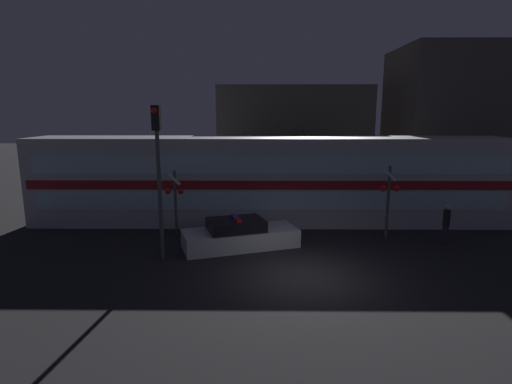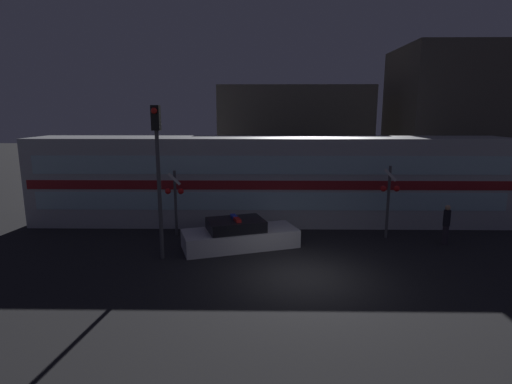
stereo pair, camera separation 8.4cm
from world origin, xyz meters
name	(u,v)px [view 1 (the left image)]	position (x,y,z in m)	size (l,w,h in m)	color
ground_plane	(303,277)	(0.00, 0.00, 0.00)	(120.00, 120.00, 0.00)	black
train	(269,180)	(-1.03, 7.10, 2.16)	(23.56, 2.90, 4.32)	#B7BABF
police_car	(240,236)	(-2.33, 3.08, 0.50)	(5.03, 3.17, 1.32)	silver
pedestrian	(446,224)	(6.42, 3.56, 0.88)	(0.29, 0.29, 1.72)	#2D2833
crossing_signal_near	(389,196)	(4.19, 4.37, 1.93)	(0.84, 0.33, 3.25)	#4C4C51
crossing_signal_far	(175,198)	(-5.28, 4.57, 1.79)	(0.84, 0.33, 2.99)	#4C4C51
traffic_light_corner	(158,160)	(-5.22, 1.70, 3.81)	(0.30, 0.46, 5.78)	#4C4C51
building_left	(292,139)	(0.80, 15.81, 3.63)	(10.22, 5.40, 7.27)	#47423D
building_center	(452,123)	(11.47, 14.58, 4.86)	(7.60, 6.75, 9.72)	#47423D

